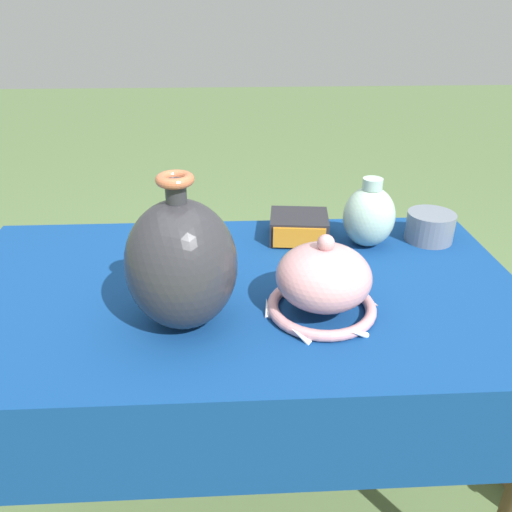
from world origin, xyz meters
name	(u,v)px	position (x,y,z in m)	size (l,w,h in m)	color
ground_plane	(241,495)	(0.00, 0.00, 0.00)	(14.00, 14.00, 0.00)	#567042
display_table	(237,316)	(0.00, -0.02, 0.61)	(1.24, 0.69, 0.68)	brown
vase_tall_bulbous	(184,264)	(-0.09, -0.13, 0.80)	(0.20, 0.20, 0.29)	#2D2D33
vase_dome_bell	(326,282)	(0.17, -0.11, 0.75)	(0.23, 0.22, 0.17)	#D19399
mosaic_tile_box	(301,227)	(0.17, 0.22, 0.71)	(0.16, 0.15, 0.06)	#232328
jar_round_celadon	(371,216)	(0.33, 0.18, 0.76)	(0.13, 0.13, 0.17)	#A8CCB7
pot_squat_slate	(432,227)	(0.49, 0.20, 0.72)	(0.12, 0.12, 0.07)	slate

